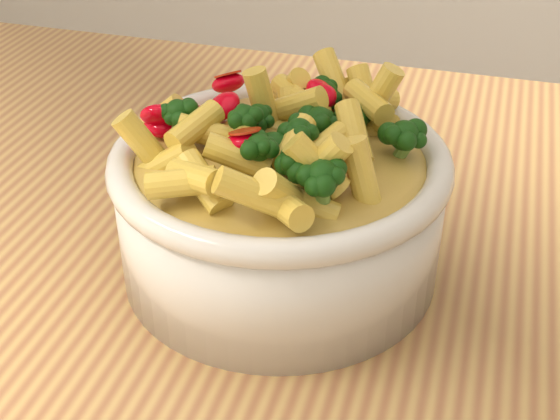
# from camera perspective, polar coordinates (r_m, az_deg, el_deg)

# --- Properties ---
(table) EXTENTS (1.20, 0.80, 0.90)m
(table) POSITION_cam_1_polar(r_m,az_deg,el_deg) (0.66, -9.27, -9.76)
(table) COLOR tan
(table) RESTS_ON ground
(serving_bowl) EXTENTS (0.23, 0.23, 0.10)m
(serving_bowl) POSITION_cam_1_polar(r_m,az_deg,el_deg) (0.54, -0.00, 0.11)
(serving_bowl) COLOR silver
(serving_bowl) RESTS_ON table
(pasta_salad) EXTENTS (0.18, 0.18, 0.04)m
(pasta_salad) POSITION_cam_1_polar(r_m,az_deg,el_deg) (0.51, 0.00, 5.91)
(pasta_salad) COLOR #FBD14F
(pasta_salad) RESTS_ON serving_bowl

